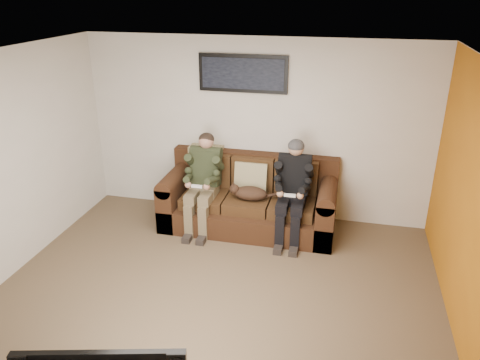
% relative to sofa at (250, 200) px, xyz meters
% --- Properties ---
extents(floor, '(5.00, 5.00, 0.00)m').
position_rel_sofa_xyz_m(floor, '(-0.02, -1.84, -0.37)').
color(floor, brown).
rests_on(floor, ground).
extents(ceiling, '(5.00, 5.00, 0.00)m').
position_rel_sofa_xyz_m(ceiling, '(-0.02, -1.84, 2.23)').
color(ceiling, silver).
rests_on(ceiling, ground).
extents(wall_back, '(5.00, 0.00, 5.00)m').
position_rel_sofa_xyz_m(wall_back, '(-0.02, 0.41, 0.93)').
color(wall_back, beige).
rests_on(wall_back, ground).
extents(wall_front, '(5.00, 0.00, 5.00)m').
position_rel_sofa_xyz_m(wall_front, '(-0.02, -4.09, 0.93)').
color(wall_front, beige).
rests_on(wall_front, ground).
extents(wall_right, '(0.00, 4.50, 4.50)m').
position_rel_sofa_xyz_m(wall_right, '(2.48, -1.84, 0.93)').
color(wall_right, beige).
rests_on(wall_right, ground).
extents(accent_wall_right, '(0.00, 4.50, 4.50)m').
position_rel_sofa_xyz_m(accent_wall_right, '(2.47, -1.84, 0.93)').
color(accent_wall_right, '#AE6211').
rests_on(accent_wall_right, ground).
extents(sofa, '(2.42, 1.04, 0.99)m').
position_rel_sofa_xyz_m(sofa, '(0.00, 0.00, 0.00)').
color(sofa, '#371E10').
rests_on(sofa, ground).
extents(throw_pillow, '(0.46, 0.22, 0.46)m').
position_rel_sofa_xyz_m(throw_pillow, '(0.00, 0.05, 0.33)').
color(throw_pillow, '#9A8E65').
rests_on(throw_pillow, sofa).
extents(throw_blanket, '(0.49, 0.24, 0.09)m').
position_rel_sofa_xyz_m(throw_blanket, '(-0.73, 0.30, 0.61)').
color(throw_blanket, '#B9B288').
rests_on(throw_blanket, sofa).
extents(person_left, '(0.51, 0.87, 1.34)m').
position_rel_sofa_xyz_m(person_left, '(-0.62, -0.20, 0.39)').
color(person_left, brown).
rests_on(person_left, sofa).
extents(person_right, '(0.51, 0.86, 1.35)m').
position_rel_sofa_xyz_m(person_right, '(0.62, -0.20, 0.39)').
color(person_right, black).
rests_on(person_right, sofa).
extents(cat, '(0.66, 0.26, 0.24)m').
position_rel_sofa_xyz_m(cat, '(0.03, -0.21, 0.21)').
color(cat, '#422819').
rests_on(cat, sofa).
extents(framed_poster, '(1.25, 0.05, 0.52)m').
position_rel_sofa_xyz_m(framed_poster, '(-0.20, 0.38, 1.73)').
color(framed_poster, black).
rests_on(framed_poster, wall_back).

